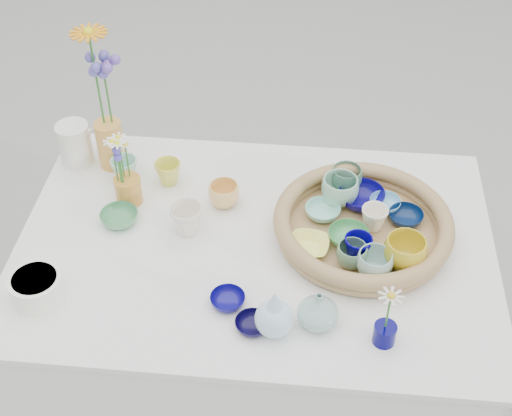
# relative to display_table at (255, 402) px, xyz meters

# --- Properties ---
(ground) EXTENTS (80.00, 80.00, 0.00)m
(ground) POSITION_rel_display_table_xyz_m (0.00, 0.00, 0.00)
(ground) COLOR #9D9E98
(display_table) EXTENTS (1.26, 0.86, 0.77)m
(display_table) POSITION_rel_display_table_xyz_m (0.00, 0.00, 0.00)
(display_table) COLOR white
(display_table) RESTS_ON ground
(wicker_tray) EXTENTS (0.47, 0.47, 0.08)m
(wicker_tray) POSITION_rel_display_table_xyz_m (0.28, 0.05, 0.80)
(wicker_tray) COLOR #997548
(wicker_tray) RESTS_ON display_table
(tray_ceramic_0) EXTENTS (0.15, 0.15, 0.04)m
(tray_ceramic_0) POSITION_rel_display_table_xyz_m (0.28, 0.16, 0.80)
(tray_ceramic_0) COLOR #0B0566
(tray_ceramic_0) RESTS_ON wicker_tray
(tray_ceramic_1) EXTENTS (0.11, 0.11, 0.03)m
(tray_ceramic_1) POSITION_rel_display_table_xyz_m (0.40, 0.10, 0.80)
(tray_ceramic_1) COLOR #071A41
(tray_ceramic_1) RESTS_ON wicker_tray
(tray_ceramic_2) EXTENTS (0.12, 0.12, 0.08)m
(tray_ceramic_2) POSITION_rel_display_table_xyz_m (0.38, -0.06, 0.83)
(tray_ceramic_2) COLOR gold
(tray_ceramic_2) RESTS_ON wicker_tray
(tray_ceramic_3) EXTENTS (0.13, 0.13, 0.03)m
(tray_ceramic_3) POSITION_rel_display_table_xyz_m (0.24, 0.01, 0.80)
(tray_ceramic_3) COLOR #449D54
(tray_ceramic_3) RESTS_ON wicker_tray
(tray_ceramic_4) EXTENTS (0.10, 0.10, 0.06)m
(tray_ceramic_4) POSITION_rel_display_table_xyz_m (0.25, -0.07, 0.81)
(tray_ceramic_4) COLOR slate
(tray_ceramic_4) RESTS_ON wicker_tray
(tray_ceramic_5) EXTENTS (0.11, 0.11, 0.03)m
(tray_ceramic_5) POSITION_rel_display_table_xyz_m (0.17, 0.10, 0.80)
(tray_ceramic_5) COLOR #90D9C5
(tray_ceramic_5) RESTS_ON wicker_tray
(tray_ceramic_6) EXTENTS (0.13, 0.13, 0.08)m
(tray_ceramic_6) POSITION_rel_display_table_xyz_m (0.22, 0.16, 0.82)
(tray_ceramic_6) COLOR #96D1B1
(tray_ceramic_6) RESTS_ON wicker_tray
(tray_ceramic_7) EXTENTS (0.08, 0.08, 0.07)m
(tray_ceramic_7) POSITION_rel_display_table_xyz_m (0.31, 0.07, 0.82)
(tray_ceramic_7) COLOR white
(tray_ceramic_7) RESTS_ON wicker_tray
(tray_ceramic_8) EXTENTS (0.10, 0.10, 0.03)m
(tray_ceramic_8) POSITION_rel_display_table_xyz_m (0.34, 0.15, 0.80)
(tray_ceramic_8) COLOR #7DD9F6
(tray_ceramic_8) RESTS_ON wicker_tray
(tray_ceramic_9) EXTENTS (0.09, 0.09, 0.07)m
(tray_ceramic_9) POSITION_rel_display_table_xyz_m (0.26, -0.04, 0.82)
(tray_ceramic_9) COLOR #060070
(tray_ceramic_9) RESTS_ON wicker_tray
(tray_ceramic_10) EXTENTS (0.11, 0.11, 0.03)m
(tray_ceramic_10) POSITION_rel_display_table_xyz_m (0.14, -0.03, 0.80)
(tray_ceramic_10) COLOR #FAFF67
(tray_ceramic_10) RESTS_ON wicker_tray
(tray_ceramic_11) EXTENTS (0.12, 0.12, 0.07)m
(tray_ceramic_11) POSITION_rel_display_table_xyz_m (0.31, -0.10, 0.82)
(tray_ceramic_11) COLOR #93BAB2
(tray_ceramic_11) RESTS_ON wicker_tray
(tray_ceramic_12) EXTENTS (0.11, 0.11, 0.07)m
(tray_ceramic_12) POSITION_rel_display_table_xyz_m (0.23, 0.22, 0.82)
(tray_ceramic_12) COLOR #44715B
(tray_ceramic_12) RESTS_ON wicker_tray
(loose_ceramic_0) EXTENTS (0.08, 0.08, 0.07)m
(loose_ceramic_0) POSITION_rel_display_table_xyz_m (-0.27, 0.22, 0.80)
(loose_ceramic_0) COLOR #DDD84B
(loose_ceramic_0) RESTS_ON display_table
(loose_ceramic_1) EXTENTS (0.11, 0.11, 0.07)m
(loose_ceramic_1) POSITION_rel_display_table_xyz_m (-0.10, 0.14, 0.80)
(loose_ceramic_1) COLOR #F4BF69
(loose_ceramic_1) RESTS_ON display_table
(loose_ceramic_2) EXTENTS (0.11, 0.11, 0.03)m
(loose_ceramic_2) POSITION_rel_display_table_xyz_m (-0.38, 0.04, 0.78)
(loose_ceramic_2) COLOR #4C945E
(loose_ceramic_2) RESTS_ON display_table
(loose_ceramic_3) EXTENTS (0.09, 0.09, 0.08)m
(loose_ceramic_3) POSITION_rel_display_table_xyz_m (-0.19, 0.03, 0.81)
(loose_ceramic_3) COLOR white
(loose_ceramic_3) RESTS_ON display_table
(loose_ceramic_4) EXTENTS (0.10, 0.10, 0.03)m
(loose_ceramic_4) POSITION_rel_display_table_xyz_m (-0.05, -0.22, 0.78)
(loose_ceramic_4) COLOR #0C0766
(loose_ceramic_4) RESTS_ON display_table
(loose_ceramic_5) EXTENTS (0.09, 0.09, 0.07)m
(loose_ceramic_5) POSITION_rel_display_table_xyz_m (-0.40, 0.22, 0.80)
(loose_ceramic_5) COLOR #99D6BC
(loose_ceramic_5) RESTS_ON display_table
(loose_ceramic_6) EXTENTS (0.09, 0.09, 0.03)m
(loose_ceramic_6) POSITION_rel_display_table_xyz_m (0.02, -0.28, 0.78)
(loose_ceramic_6) COLOR black
(loose_ceramic_6) RESTS_ON display_table
(fluted_bowl) EXTENTS (0.14, 0.14, 0.07)m
(fluted_bowl) POSITION_rel_display_table_xyz_m (-0.51, -0.24, 0.80)
(fluted_bowl) COLOR white
(fluted_bowl) RESTS_ON display_table
(bud_vase_paleblue) EXTENTS (0.10, 0.10, 0.14)m
(bud_vase_paleblue) POSITION_rel_display_table_xyz_m (0.07, -0.29, 0.84)
(bud_vase_paleblue) COLOR silver
(bud_vase_paleblue) RESTS_ON display_table
(bud_vase_seafoam) EXTENTS (0.12, 0.12, 0.10)m
(bud_vase_seafoam) POSITION_rel_display_table_xyz_m (0.17, -0.26, 0.82)
(bud_vase_seafoam) COLOR #8DB4AA
(bud_vase_seafoam) RESTS_ON display_table
(bud_vase_cobalt) EXTENTS (0.06, 0.06, 0.05)m
(bud_vase_cobalt) POSITION_rel_display_table_xyz_m (0.33, -0.29, 0.79)
(bud_vase_cobalt) COLOR #02004F
(bud_vase_cobalt) RESTS_ON display_table
(single_daisy) EXTENTS (0.08, 0.08, 0.12)m
(single_daisy) POSITION_rel_display_table_xyz_m (0.33, -0.29, 0.87)
(single_daisy) COLOR silver
(single_daisy) RESTS_ON bud_vase_cobalt
(tall_vase_yellow) EXTENTS (0.10, 0.10, 0.15)m
(tall_vase_yellow) POSITION_rel_display_table_xyz_m (-0.45, 0.29, 0.84)
(tall_vase_yellow) COLOR gold
(tall_vase_yellow) RESTS_ON display_table
(gerbera) EXTENTS (0.15, 0.15, 0.30)m
(gerbera) POSITION_rel_display_table_xyz_m (-0.46, 0.29, 1.05)
(gerbera) COLOR orange
(gerbera) RESTS_ON tall_vase_yellow
(hydrangea) EXTENTS (0.08, 0.08, 0.26)m
(hydrangea) POSITION_rel_display_table_xyz_m (-0.44, 0.30, 1.01)
(hydrangea) COLOR #6C4DB3
(hydrangea) RESTS_ON tall_vase_yellow
(white_pitcher) EXTENTS (0.16, 0.13, 0.13)m
(white_pitcher) POSITION_rel_display_table_xyz_m (-0.56, 0.29, 0.83)
(white_pitcher) COLOR white
(white_pitcher) RESTS_ON display_table
(daisy_cup) EXTENTS (0.08, 0.08, 0.08)m
(daisy_cup) POSITION_rel_display_table_xyz_m (-0.37, 0.13, 0.81)
(daisy_cup) COLOR orange
(daisy_cup) RESTS_ON display_table
(daisy_posy) EXTENTS (0.09, 0.09, 0.14)m
(daisy_posy) POSITION_rel_display_table_xyz_m (-0.37, 0.13, 0.92)
(daisy_posy) COLOR white
(daisy_posy) RESTS_ON daisy_cup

